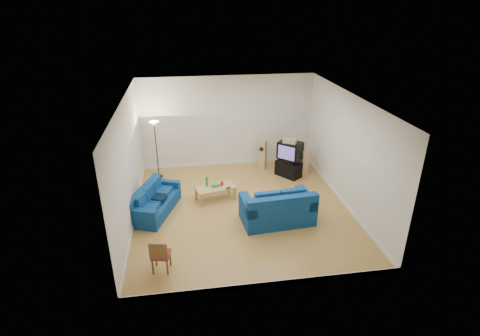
{
  "coord_description": "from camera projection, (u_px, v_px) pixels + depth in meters",
  "views": [
    {
      "loc": [
        -1.49,
        -9.21,
        5.48
      ],
      "look_at": [
        0.0,
        0.4,
        1.1
      ],
      "focal_mm": 28.0,
      "sensor_mm": 36.0,
      "label": 1
    }
  ],
  "objects": [
    {
      "name": "sofa_three_seat",
      "position": [
        154.0,
        203.0,
        10.48
      ],
      "size": [
        1.43,
        2.09,
        0.74
      ],
      "rotation": [
        0.0,
        0.0,
        -1.91
      ],
      "color": "navy",
      "rests_on": "ground"
    },
    {
      "name": "tissue_box",
      "position": [
        216.0,
        185.0,
        11.06
      ],
      "size": [
        0.25,
        0.2,
        0.09
      ],
      "primitive_type": "cube",
      "rotation": [
        0.0,
        0.0,
        0.39
      ],
      "color": "green",
      "rests_on": "coffee_table"
    },
    {
      "name": "av_receiver",
      "position": [
        288.0,
        160.0,
        12.53
      ],
      "size": [
        0.6,
        0.58,
        0.11
      ],
      "primitive_type": "cube",
      "rotation": [
        0.0,
        0.0,
        -0.6
      ],
      "color": "black",
      "rests_on": "tv_stand"
    },
    {
      "name": "speaker_right",
      "position": [
        304.0,
        162.0,
        12.68
      ],
      "size": [
        0.32,
        0.29,
        0.89
      ],
      "rotation": [
        0.0,
        0.0,
        -1.21
      ],
      "color": "tan",
      "rests_on": "ground"
    },
    {
      "name": "red_canister",
      "position": [
        222.0,
        183.0,
        11.14
      ],
      "size": [
        0.11,
        0.11,
        0.14
      ],
      "primitive_type": "cylinder",
      "rotation": [
        0.0,
        0.0,
        0.11
      ],
      "color": "red",
      "rests_on": "coffee_table"
    },
    {
      "name": "dining_chair",
      "position": [
        160.0,
        255.0,
        8.08
      ],
      "size": [
        0.45,
        0.45,
        0.81
      ],
      "rotation": [
        0.0,
        0.0,
        -0.18
      ],
      "color": "brown",
      "rests_on": "ground"
    },
    {
      "name": "television",
      "position": [
        290.0,
        150.0,
        12.44
      ],
      "size": [
        0.92,
        0.9,
        0.57
      ],
      "rotation": [
        0.0,
        0.0,
        -0.75
      ],
      "color": "black",
      "rests_on": "av_receiver"
    },
    {
      "name": "room",
      "position": [
        242.0,
        159.0,
        10.12
      ],
      "size": [
        6.01,
        6.51,
        3.21
      ],
      "color": "olive",
      "rests_on": "ground"
    },
    {
      "name": "coffee_table",
      "position": [
        215.0,
        188.0,
        11.1
      ],
      "size": [
        1.27,
        0.85,
        0.42
      ],
      "rotation": [
        0.0,
        0.0,
        0.25
      ],
      "color": "tan",
      "rests_on": "ground"
    },
    {
      "name": "sofa_loveseat",
      "position": [
        278.0,
        210.0,
        9.97
      ],
      "size": [
        1.96,
        1.2,
        0.94
      ],
      "rotation": [
        0.0,
        0.0,
        0.08
      ],
      "color": "navy",
      "rests_on": "ground"
    },
    {
      "name": "centre_speaker",
      "position": [
        290.0,
        141.0,
        12.21
      ],
      "size": [
        0.45,
        0.38,
        0.15
      ],
      "primitive_type": "cube",
      "rotation": [
        0.0,
        0.0,
        -0.58
      ],
      "color": "tan",
      "rests_on": "television"
    },
    {
      "name": "speaker_left",
      "position": [
        262.0,
        154.0,
        13.13
      ],
      "size": [
        0.36,
        0.39,
        1.06
      ],
      "rotation": [
        0.0,
        0.0,
        -0.47
      ],
      "color": "tan",
      "rests_on": "ground"
    },
    {
      "name": "remote",
      "position": [
        228.0,
        188.0,
        10.98
      ],
      "size": [
        0.16,
        0.14,
        0.02
      ],
      "primitive_type": "cube",
      "rotation": [
        0.0,
        0.0,
        0.63
      ],
      "color": "black",
      "rests_on": "coffee_table"
    },
    {
      "name": "floor_lamp",
      "position": [
        155.0,
        132.0,
        12.02
      ],
      "size": [
        0.33,
        0.33,
        1.95
      ],
      "color": "black",
      "rests_on": "ground"
    },
    {
      "name": "bottle",
      "position": [
        207.0,
        182.0,
        11.07
      ],
      "size": [
        0.07,
        0.07,
        0.29
      ],
      "primitive_type": "cylinder",
      "rotation": [
        0.0,
        0.0,
        0.05
      ],
      "color": "#197233",
      "rests_on": "coffee_table"
    },
    {
      "name": "tv_stand",
      "position": [
        288.0,
        169.0,
        12.65
      ],
      "size": [
        0.88,
        0.95,
        0.51
      ],
      "primitive_type": "cube",
      "rotation": [
        0.0,
        0.0,
        -0.92
      ],
      "color": "black",
      "rests_on": "ground"
    }
  ]
}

